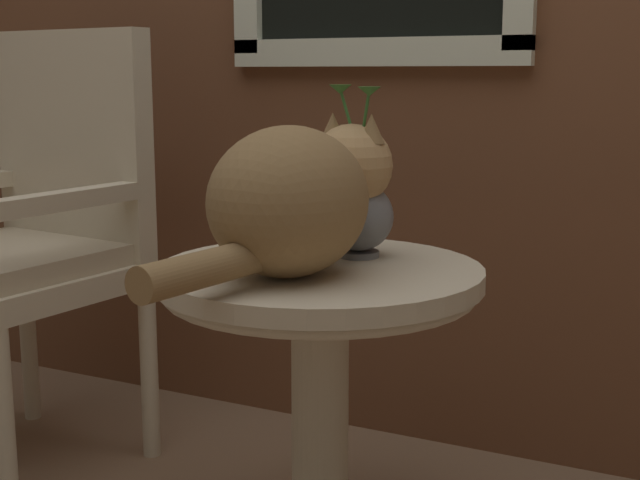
# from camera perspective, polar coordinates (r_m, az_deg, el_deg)

# --- Properties ---
(wicker_side_table) EXTENTS (0.61, 0.61, 0.60)m
(wicker_side_table) POSITION_cam_1_polar(r_m,az_deg,el_deg) (1.70, 0.00, -7.49)
(wicker_side_table) COLOR beige
(wicker_side_table) RESTS_ON ground_plane
(wicker_chair) EXTENTS (0.55, 0.53, 1.06)m
(wicker_chair) POSITION_cam_1_polar(r_m,az_deg,el_deg) (2.26, -17.92, 0.74)
(wicker_chair) COLOR beige
(wicker_chair) RESTS_ON ground_plane
(cat) EXTENTS (0.31, 0.64, 0.28)m
(cat) POSITION_cam_1_polar(r_m,az_deg,el_deg) (1.57, -1.50, 2.77)
(cat) COLOR olive
(cat) RESTS_ON wicker_side_table
(pewter_vase_with_ivy) EXTENTS (0.14, 0.14, 0.33)m
(pewter_vase_with_ivy) POSITION_cam_1_polar(r_m,az_deg,el_deg) (1.72, 2.51, 2.16)
(pewter_vase_with_ivy) COLOR slate
(pewter_vase_with_ivy) RESTS_ON wicker_side_table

